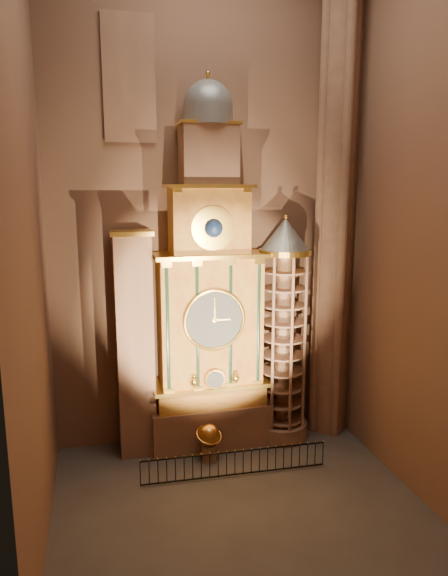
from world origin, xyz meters
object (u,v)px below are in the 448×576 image
object	(u,v)px
portrait_tower	(135,344)
iron_railing	(235,463)
celestial_globe	(209,439)
stair_turret	(283,333)
astronomical_clock	(209,307)

from	to	relation	value
portrait_tower	iron_railing	world-z (taller)	portrait_tower
celestial_globe	stair_turret	bearing A→B (deg)	18.83
astronomical_clock	celestial_globe	distance (m)	5.90
astronomical_clock	iron_railing	world-z (taller)	astronomical_clock
stair_turret	celestial_globe	world-z (taller)	stair_turret
portrait_tower	iron_railing	size ratio (longest dim) A/B	1.30
astronomical_clock	iron_railing	size ratio (longest dim) A/B	2.12
iron_railing	astronomical_clock	bearing A→B (deg)	96.47
stair_turret	celestial_globe	xyz separation A→B (m)	(-3.90, -1.33, -4.26)
astronomical_clock	celestial_globe	xyz separation A→B (m)	(-0.40, -1.59, -5.66)
astronomical_clock	iron_railing	distance (m)	6.87
astronomical_clock	portrait_tower	bearing A→B (deg)	179.71
portrait_tower	celestial_globe	bearing A→B (deg)	-28.27
stair_turret	celestial_globe	size ratio (longest dim) A/B	6.39
portrait_tower	stair_turret	xyz separation A→B (m)	(6.90, -0.28, 0.12)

